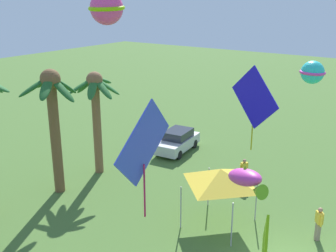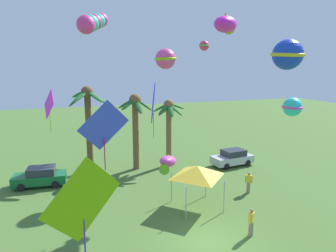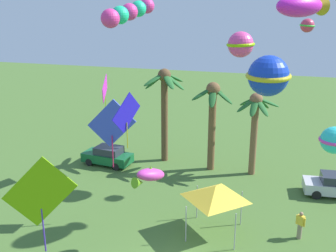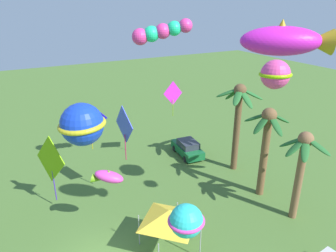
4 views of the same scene
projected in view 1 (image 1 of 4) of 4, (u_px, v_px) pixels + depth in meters
name	position (u px, v px, depth m)	size (l,w,h in m)	color
palm_tree_1	(96.00, 101.00, 23.80)	(3.11, 2.94, 6.23)	brown
palm_tree_2	(53.00, 108.00, 21.22)	(3.14, 3.26, 6.84)	brown
parked_car_0	(177.00, 141.00, 28.23)	(4.05, 2.09, 1.51)	#BCBCC1
spectator_0	(319.00, 224.00, 17.91)	(0.46, 0.41, 1.59)	gray
spectator_1	(244.00, 172.00, 23.15)	(0.49, 0.39, 1.59)	gray
festival_tent	(220.00, 177.00, 18.66)	(2.86, 2.86, 2.85)	#9E9EA3
kite_ball_2	(312.00, 72.00, 20.33)	(1.36, 1.36, 1.16)	#29CECA
kite_diamond_3	(144.00, 145.00, 12.87)	(2.92, 0.39, 4.05)	blue
kite_diamond_5	(254.00, 98.00, 12.58)	(0.68, 1.84, 2.71)	#1F16C0
kite_fish_6	(246.00, 179.00, 14.52)	(1.63, 2.07, 1.03)	#DB3DAC
kite_ball_9	(107.00, 8.00, 20.15)	(2.06, 2.05, 1.66)	#EE4497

